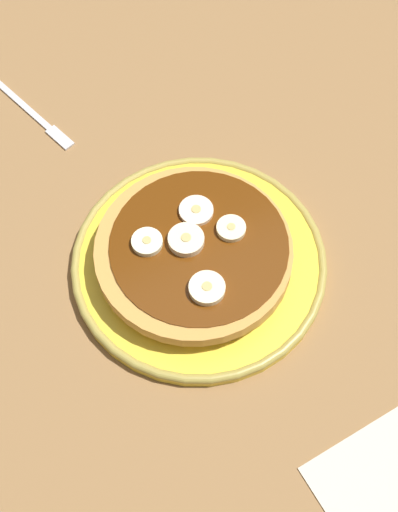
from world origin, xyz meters
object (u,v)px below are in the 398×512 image
(plate, at_px, (199,262))
(napkin, at_px, (390,493))
(pancake_stack, at_px, (196,255))
(fork, at_px, (37,117))
(banana_slice_1, at_px, (196,211))
(banana_slice_3, at_px, (207,289))
(banana_slice_2, at_px, (147,242))
(banana_slice_4, at_px, (230,227))
(banana_slice_0, at_px, (186,240))

(plate, xyz_separation_m, napkin, (-0.04, 0.26, -0.01))
(pancake_stack, relative_size, fork, 1.46)
(napkin, xyz_separation_m, fork, (0.11, -0.51, 0.00))
(banana_slice_1, bearing_deg, plate, 66.68)
(pancake_stack, xyz_separation_m, banana_slice_3, (0.01, 0.04, 0.02))
(banana_slice_2, distance_m, banana_slice_4, 0.08)
(banana_slice_2, bearing_deg, banana_slice_0, 155.16)
(banana_slice_2, height_order, fork, banana_slice_2)
(pancake_stack, distance_m, banana_slice_0, 0.02)
(napkin, bearing_deg, banana_slice_3, -75.49)
(pancake_stack, height_order, banana_slice_3, banana_slice_3)
(banana_slice_0, bearing_deg, banana_slice_4, 171.88)
(banana_slice_1, distance_m, banana_slice_4, 0.04)
(banana_slice_0, height_order, fork, banana_slice_0)
(banana_slice_3, bearing_deg, banana_slice_4, -136.62)
(banana_slice_3, bearing_deg, napkin, 104.51)
(banana_slice_0, xyz_separation_m, fork, (0.06, -0.24, -0.04))
(plate, bearing_deg, banana_slice_1, -113.32)
(banana_slice_2, bearing_deg, plate, 151.30)
(plate, height_order, banana_slice_4, banana_slice_4)
(banana_slice_4, bearing_deg, pancake_stack, 4.95)
(pancake_stack, relative_size, banana_slice_1, 5.65)
(banana_slice_0, bearing_deg, pancake_stack, 120.63)
(banana_slice_0, relative_size, banana_slice_1, 1.03)
(banana_slice_3, height_order, banana_slice_4, banana_slice_3)
(banana_slice_2, relative_size, fork, 0.23)
(banana_slice_2, distance_m, fork, 0.23)
(banana_slice_0, height_order, banana_slice_4, banana_slice_0)
(banana_slice_0, xyz_separation_m, banana_slice_4, (-0.04, 0.01, -0.00))
(banana_slice_2, relative_size, banana_slice_3, 0.88)
(banana_slice_1, xyz_separation_m, banana_slice_3, (0.03, 0.08, 0.00))
(banana_slice_4, height_order, napkin, banana_slice_4)
(plate, height_order, banana_slice_1, banana_slice_1)
(plate, height_order, pancake_stack, pancake_stack)
(banana_slice_2, bearing_deg, fork, -82.37)
(banana_slice_0, xyz_separation_m, banana_slice_2, (0.03, -0.02, -0.00))
(pancake_stack, bearing_deg, banana_slice_4, -175.05)
(banana_slice_3, distance_m, banana_slice_4, 0.07)
(napkin, bearing_deg, banana_slice_1, -84.84)
(banana_slice_1, xyz_separation_m, banana_slice_2, (0.06, 0.01, 0.00))
(banana_slice_0, relative_size, banana_slice_3, 1.03)
(fork, bearing_deg, banana_slice_4, 113.32)
(banana_slice_0, height_order, napkin, banana_slice_0)
(banana_slice_1, bearing_deg, banana_slice_2, 10.02)
(fork, bearing_deg, napkin, 102.49)
(banana_slice_0, relative_size, banana_slice_2, 1.16)
(banana_slice_3, relative_size, napkin, 0.30)
(banana_slice_0, relative_size, banana_slice_4, 1.22)
(plate, distance_m, banana_slice_1, 0.05)
(banana_slice_1, height_order, banana_slice_4, banana_slice_4)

